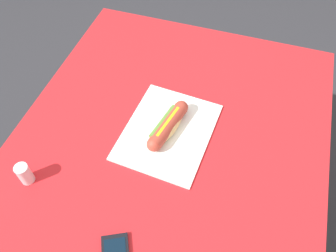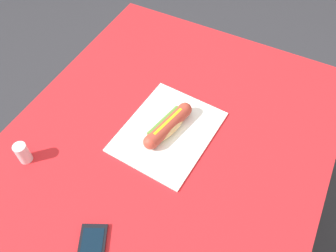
% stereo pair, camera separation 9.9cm
% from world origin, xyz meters
% --- Properties ---
extents(ground_plane, '(6.00, 6.00, 0.00)m').
position_xyz_m(ground_plane, '(0.00, 0.00, 0.00)').
color(ground_plane, '#2D2D33').
rests_on(ground_plane, ground).
extents(dining_table, '(1.18, 0.91, 0.73)m').
position_xyz_m(dining_table, '(0.00, 0.00, 0.60)').
color(dining_table, brown).
rests_on(dining_table, ground).
extents(paper_wrapper, '(0.33, 0.27, 0.01)m').
position_xyz_m(paper_wrapper, '(0.07, 0.01, 0.73)').
color(paper_wrapper, white).
rests_on(paper_wrapper, dining_table).
extents(hot_dog, '(0.20, 0.08, 0.05)m').
position_xyz_m(hot_dog, '(0.07, 0.01, 0.76)').
color(hot_dog, '#E5BC75').
rests_on(hot_dog, paper_wrapper).
extents(salt_shaker, '(0.04, 0.04, 0.06)m').
position_xyz_m(salt_shaker, '(-0.19, 0.32, 0.76)').
color(salt_shaker, silver).
rests_on(salt_shaker, dining_table).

